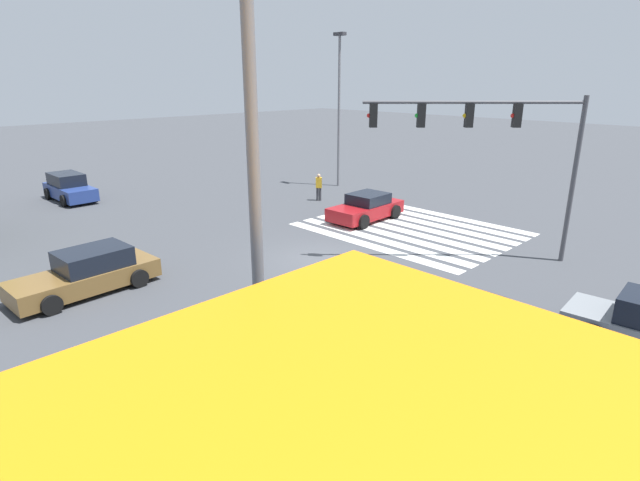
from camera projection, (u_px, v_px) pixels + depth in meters
ground_plane at (320, 260)px, 19.94m from camera, size 149.43×149.43×0.00m
crosswalk_markings at (410, 229)px, 24.03m from camera, size 9.51×7.25×0.01m
traffic_signal_mast at (495, 136)px, 18.38m from camera, size 5.83×5.83×6.34m
car_1 at (366, 208)px, 25.41m from camera, size 2.17×4.25×1.35m
car_2 at (457, 327)px, 13.00m from camera, size 4.37×2.13×1.60m
car_3 at (88, 273)px, 16.81m from camera, size 2.22×4.75×1.45m
car_5 at (69, 188)px, 29.49m from camera, size 4.26×1.97×1.58m
pedestrian at (319, 186)px, 29.34m from camera, size 0.41×0.41×1.59m
street_light_pole_a at (339, 99)px, 31.97m from camera, size 0.80×0.36×9.62m
street_light_pole_b at (254, 189)px, 6.23m from camera, size 0.80×0.36×9.56m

